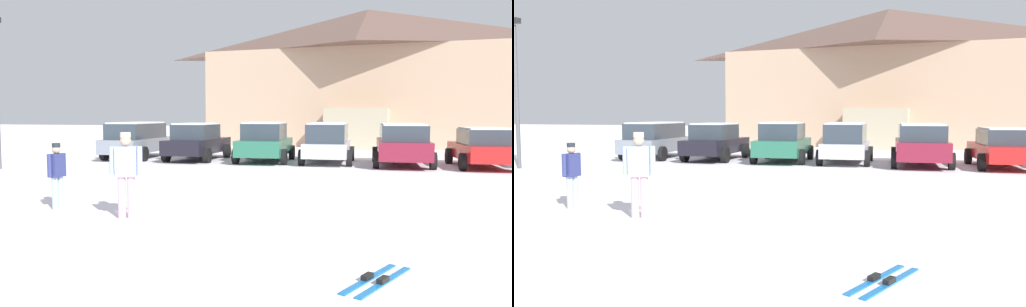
# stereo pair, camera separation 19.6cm
# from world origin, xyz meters

# --- Properties ---
(ground) EXTENTS (160.00, 160.00, 0.00)m
(ground) POSITION_xyz_m (0.00, 0.00, 0.00)
(ground) COLOR white
(ski_lodge) EXTENTS (20.95, 10.76, 9.00)m
(ski_lodge) POSITION_xyz_m (1.17, 29.49, 4.57)
(ski_lodge) COLOR tan
(ski_lodge) RESTS_ON ground
(parked_grey_wagon) EXTENTS (2.36, 4.68, 1.67)m
(parked_grey_wagon) POSITION_xyz_m (-8.11, 15.46, 0.90)
(parked_grey_wagon) COLOR gray
(parked_grey_wagon) RESTS_ON ground
(parked_black_sedan) EXTENTS (2.20, 4.36, 1.64)m
(parked_black_sedan) POSITION_xyz_m (-5.12, 15.46, 0.83)
(parked_black_sedan) COLOR black
(parked_black_sedan) RESTS_ON ground
(parked_green_coupe) EXTENTS (2.50, 4.29, 1.70)m
(parked_green_coupe) POSITION_xyz_m (-2.01, 15.51, 0.85)
(parked_green_coupe) COLOR #25654C
(parked_green_coupe) RESTS_ON ground
(parked_silver_wagon) EXTENTS (2.28, 4.16, 1.68)m
(parked_silver_wagon) POSITION_xyz_m (0.66, 15.67, 0.90)
(parked_silver_wagon) COLOR #B7BACA
(parked_silver_wagon) RESTS_ON ground
(parked_maroon_van) EXTENTS (2.50, 4.68, 1.66)m
(parked_maroon_van) POSITION_xyz_m (3.62, 15.56, 0.90)
(parked_maroon_van) COLOR maroon
(parked_maroon_van) RESTS_ON ground
(parked_red_sedan) EXTENTS (2.50, 4.49, 1.53)m
(parked_red_sedan) POSITION_xyz_m (6.57, 15.59, 0.78)
(parked_red_sedan) COLOR red
(parked_red_sedan) RESTS_ON ground
(skier_teen_in_navy_coat) EXTENTS (0.21, 0.52, 1.41)m
(skier_teen_in_navy_coat) POSITION_xyz_m (-3.32, 3.88, 0.79)
(skier_teen_in_navy_coat) COLOR #A0B7C8
(skier_teen_in_navy_coat) RESTS_ON ground
(skier_adult_in_blue_parka) EXTENTS (0.57, 0.38, 1.67)m
(skier_adult_in_blue_parka) POSITION_xyz_m (-1.39, 3.45, 0.94)
(skier_adult_in_blue_parka) COLOR #EBA9C9
(skier_adult_in_blue_parka) RESTS_ON ground
(pair_of_skis) EXTENTS (0.79, 1.41, 0.08)m
(pair_of_skis) POSITION_xyz_m (3.45, 1.07, 0.02)
(pair_of_skis) COLOR #1967B4
(pair_of_skis) RESTS_ON ground
(lamp_post) EXTENTS (0.44, 0.24, 5.55)m
(lamp_post) POSITION_xyz_m (-10.69, 9.94, 3.12)
(lamp_post) COLOR #515459
(lamp_post) RESTS_ON ground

